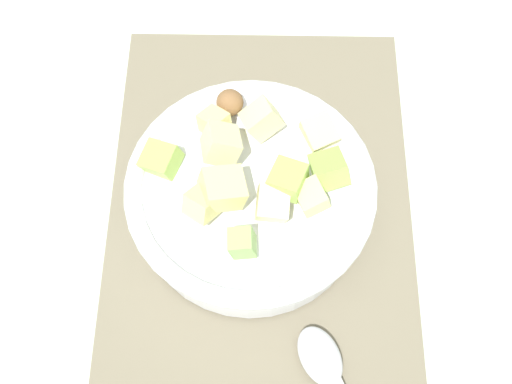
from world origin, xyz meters
name	(u,v)px	position (x,y,z in m)	size (l,w,h in m)	color
ground_plane	(265,208)	(0.00, 0.00, 0.00)	(2.40, 2.40, 0.00)	silver
placemat	(265,207)	(0.00, 0.00, 0.00)	(0.43, 0.30, 0.01)	#756B56
salad_bowl	(256,195)	(-0.01, 0.01, 0.04)	(0.23, 0.23, 0.11)	white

